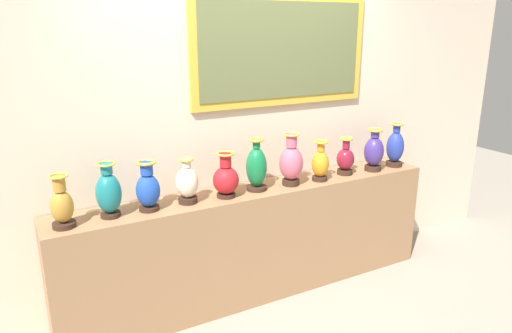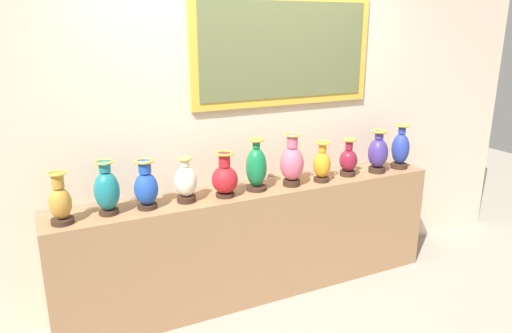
% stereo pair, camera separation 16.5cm
% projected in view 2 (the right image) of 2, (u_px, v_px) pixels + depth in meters
% --- Properties ---
extents(ground_plane, '(11.66, 11.66, 0.00)m').
position_uv_depth(ground_plane, '(256.00, 292.00, 3.84)').
color(ground_plane, gray).
extents(display_shelf, '(3.06, 0.39, 0.89)m').
position_uv_depth(display_shelf, '(256.00, 242.00, 3.71)').
color(display_shelf, '#99704C').
rests_on(display_shelf, ground_plane).
extents(back_wall, '(5.66, 0.14, 2.95)m').
position_uv_depth(back_wall, '(243.00, 105.00, 3.64)').
color(back_wall, beige).
rests_on(back_wall, ground_plane).
extents(vase_ochre, '(0.14, 0.14, 0.34)m').
position_uv_depth(vase_ochre, '(60.00, 202.00, 2.92)').
color(vase_ochre, '#382319').
rests_on(vase_ochre, display_shelf).
extents(vase_teal, '(0.16, 0.16, 0.36)m').
position_uv_depth(vase_teal, '(107.00, 190.00, 3.06)').
color(vase_teal, '#382319').
rests_on(vase_teal, display_shelf).
extents(vase_sapphire, '(0.16, 0.16, 0.34)m').
position_uv_depth(vase_sapphire, '(146.00, 187.00, 3.16)').
color(vase_sapphire, '#382319').
rests_on(vase_sapphire, display_shelf).
extents(vase_ivory, '(0.16, 0.16, 0.32)m').
position_uv_depth(vase_ivory, '(186.00, 182.00, 3.29)').
color(vase_ivory, '#382319').
rests_on(vase_ivory, display_shelf).
extents(vase_crimson, '(0.19, 0.19, 0.33)m').
position_uv_depth(vase_crimson, '(225.00, 178.00, 3.39)').
color(vase_crimson, '#382319').
rests_on(vase_crimson, display_shelf).
extents(vase_emerald, '(0.16, 0.16, 0.40)m').
position_uv_depth(vase_emerald, '(256.00, 167.00, 3.52)').
color(vase_emerald, '#382319').
rests_on(vase_emerald, display_shelf).
extents(vase_rose, '(0.18, 0.18, 0.41)m').
position_uv_depth(vase_rose, '(292.00, 163.00, 3.62)').
color(vase_rose, '#382319').
rests_on(vase_rose, display_shelf).
extents(vase_amber, '(0.14, 0.14, 0.33)m').
position_uv_depth(vase_amber, '(322.00, 164.00, 3.72)').
color(vase_amber, '#382319').
rests_on(vase_amber, display_shelf).
extents(vase_burgundy, '(0.15, 0.15, 0.32)m').
position_uv_depth(vase_burgundy, '(348.00, 160.00, 3.87)').
color(vase_burgundy, '#382319').
rests_on(vase_burgundy, display_shelf).
extents(vase_indigo, '(0.17, 0.17, 0.36)m').
position_uv_depth(vase_indigo, '(378.00, 153.00, 3.95)').
color(vase_indigo, '#382319').
rests_on(vase_indigo, display_shelf).
extents(vase_cobalt, '(0.15, 0.15, 0.39)m').
position_uv_depth(vase_cobalt, '(400.00, 149.00, 4.07)').
color(vase_cobalt, '#382319').
rests_on(vase_cobalt, display_shelf).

